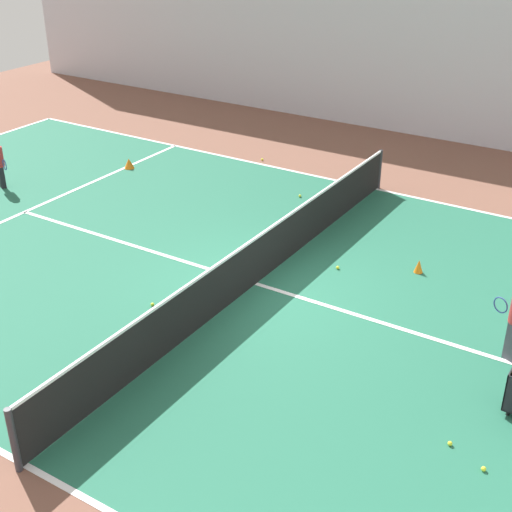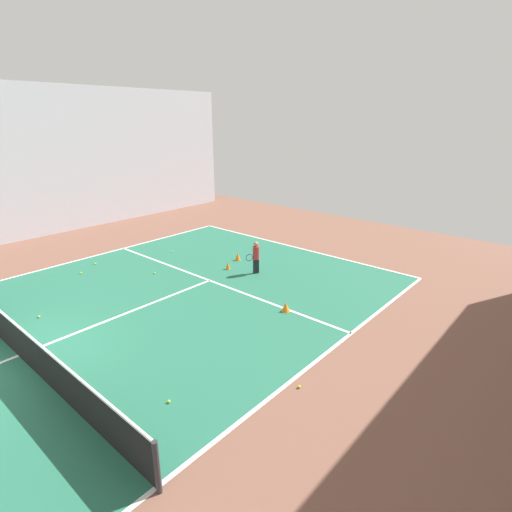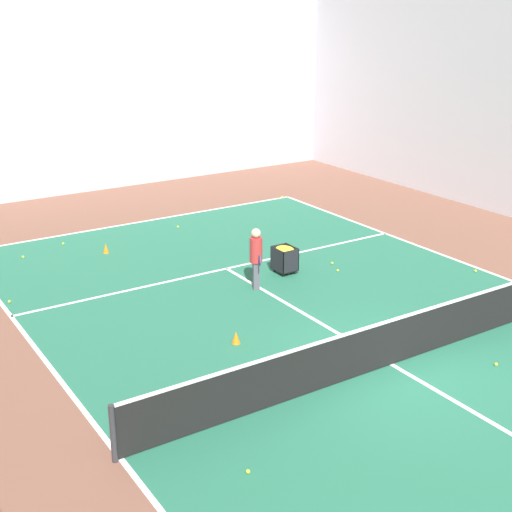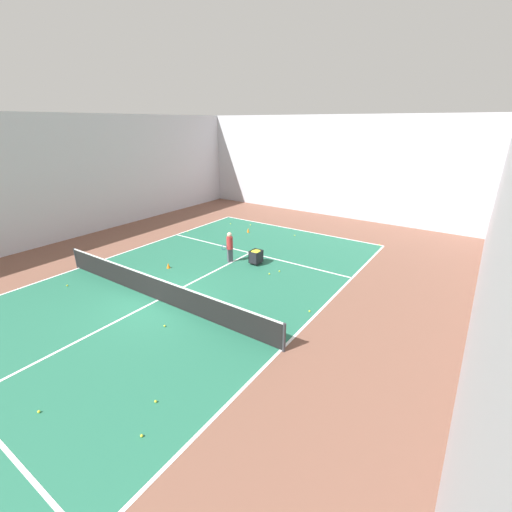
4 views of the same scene
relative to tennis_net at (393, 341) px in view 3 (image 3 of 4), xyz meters
The scene contains 23 objects.
ground_plane 0.53m from the tennis_net, ahead, with size 37.49×37.49×0.00m, color brown.
court_playing_area 0.53m from the tennis_net, ahead, with size 11.66×23.80×0.00m.
line_baseline_far 11.91m from the tennis_net, 90.00° to the left, with size 11.66×0.10×0.00m, color white.
line_sideline_left 5.85m from the tennis_net, behind, with size 0.10×23.80×0.00m, color white.
line_service_far 6.57m from the tennis_net, 90.00° to the left, with size 11.66×0.10×0.00m, color white.
line_centre_service 0.53m from the tennis_net, ahead, with size 0.10×13.09×0.00m, color white.
hall_enclosure_far 17.11m from the tennis_net, 90.00° to the left, with size 21.36×0.15×7.29m.
tennis_net is the anchor object (origin of this frame).
coach_at_net 4.90m from the tennis_net, 91.21° to the left, with size 0.43×0.68×1.61m.
ball_cart 5.55m from the tennis_net, 77.93° to the left, with size 0.51×0.61×0.75m.
training_cone_3 3.33m from the tennis_net, 130.38° to the left, with size 0.18×0.18×0.28m, color orange.
training_cone_4 9.84m from the tennis_net, 103.47° to the left, with size 0.17×0.17×0.30m, color orange.
tennis_ball_0 1.84m from the tennis_net, 142.28° to the left, with size 0.07×0.07×0.07m, color yellow.
tennis_ball_1 10.67m from the tennis_net, 86.80° to the left, with size 0.07×0.07×0.07m, color yellow.
tennis_ball_3 11.42m from the tennis_net, 105.76° to the left, with size 0.07×0.07×0.07m, color yellow.
tennis_ball_4 6.16m from the tennis_net, 25.57° to the left, with size 0.07×0.07×0.07m, color yellow.
tennis_ball_6 13.15m from the tennis_net, 64.86° to the left, with size 0.07×0.07×0.07m, color yellow.
tennis_ball_7 5.90m from the tennis_net, 63.11° to the left, with size 0.07×0.07×0.07m, color yellow.
tennis_ball_8 9.30m from the tennis_net, 127.42° to the left, with size 0.07×0.07×0.07m, color yellow.
tennis_ball_10 4.57m from the tennis_net, 161.89° to the right, with size 0.07×0.07×0.07m, color yellow.
tennis_ball_11 5.32m from the tennis_net, 62.77° to the left, with size 0.07×0.07×0.07m, color yellow.
tennis_ball_12 2.15m from the tennis_net, 34.34° to the right, with size 0.07×0.07×0.07m, color yellow.
tennis_ball_15 11.36m from the tennis_net, 113.10° to the left, with size 0.07×0.07×0.07m, color yellow.
Camera 3 is at (-9.24, -9.27, 6.89)m, focal length 50.00 mm.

